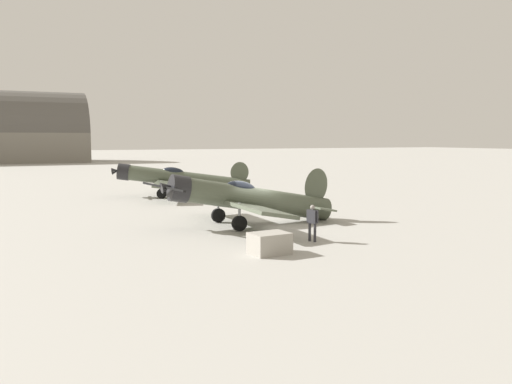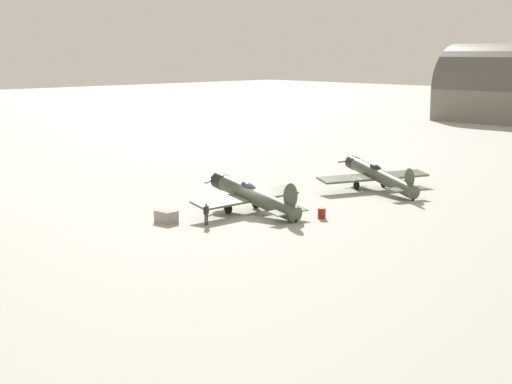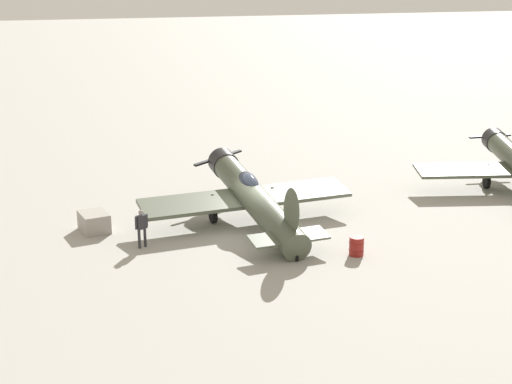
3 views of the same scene
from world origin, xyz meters
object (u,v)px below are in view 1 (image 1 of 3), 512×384
(airplane_mid_apron, at_px, (180,179))
(fuel_drum, at_px, (306,207))
(airplane_foreground, at_px, (248,199))
(ground_crew_mechanic, at_px, (312,219))
(equipment_crate, at_px, (270,243))

(airplane_mid_apron, distance_m, fuel_drum, 13.67)
(airplane_foreground, xyz_separation_m, airplane_mid_apron, (0.80, 15.50, -0.02))
(airplane_foreground, xyz_separation_m, ground_crew_mechanic, (0.81, -5.47, -0.42))
(airplane_mid_apron, xyz_separation_m, ground_crew_mechanic, (0.01, -20.96, -0.40))
(airplane_foreground, relative_size, airplane_mid_apron, 0.94)
(airplane_mid_apron, height_order, ground_crew_mechanic, airplane_mid_apron)
(equipment_crate, bearing_deg, airplane_mid_apron, 82.56)
(fuel_drum, bearing_deg, airplane_foreground, -153.52)
(equipment_crate, relative_size, fuel_drum, 2.04)
(airplane_mid_apron, xyz_separation_m, fuel_drum, (4.41, -12.90, -1.02))
(fuel_drum, bearing_deg, airplane_mid_apron, 108.86)
(airplane_mid_apron, bearing_deg, equipment_crate, 102.01)
(airplane_foreground, height_order, equipment_crate, airplane_foreground)
(equipment_crate, bearing_deg, fuel_drum, 52.53)
(equipment_crate, xyz_separation_m, fuel_drum, (7.34, 9.58, -0.03))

